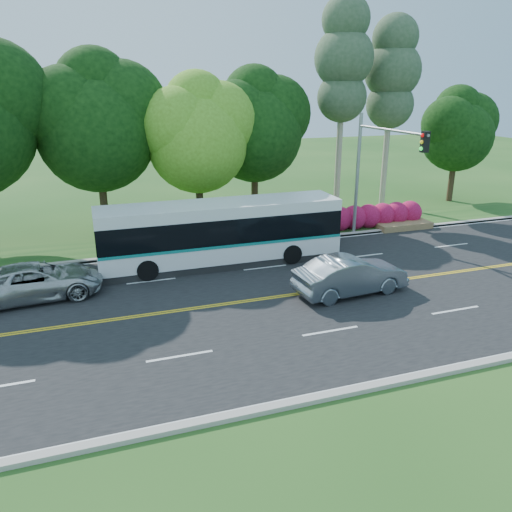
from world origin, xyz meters
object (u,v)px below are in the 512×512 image
object	(u,v)px
sedan	(351,275)
suv	(36,281)
traffic_signal	(377,160)
transit_bus	(221,234)

from	to	relation	value
sedan	suv	world-z (taller)	sedan
traffic_signal	suv	size ratio (longest dim) A/B	1.32
suv	traffic_signal	bearing A→B (deg)	-87.22
transit_bus	sedan	bearing A→B (deg)	-52.04
transit_bus	suv	xyz separation A→B (m)	(-8.37, -1.65, -0.79)
suv	transit_bus	bearing A→B (deg)	-83.51
sedan	transit_bus	bearing A→B (deg)	32.84
transit_bus	traffic_signal	bearing A→B (deg)	3.96
traffic_signal	suv	distance (m)	17.81
traffic_signal	transit_bus	size ratio (longest dim) A/B	0.59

